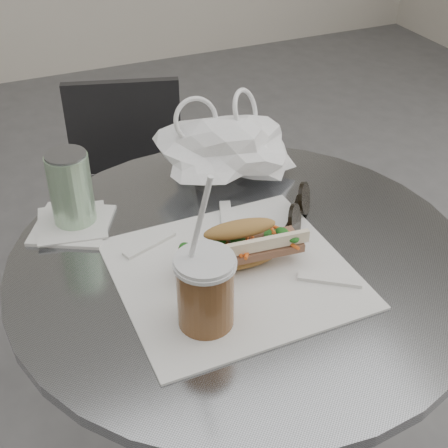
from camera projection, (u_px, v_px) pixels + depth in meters
name	position (u px, v px, depth m)	size (l,w,h in m)	color
cafe_table	(239.00, 368.00, 1.18)	(0.76, 0.76, 0.74)	slate
chair_far	(133.00, 239.00, 1.74)	(0.40, 0.43, 0.74)	#2B2C2E
sandwich_paper	(233.00, 273.00, 0.97)	(0.35, 0.33, 0.00)	white
banh_mi	(241.00, 245.00, 0.97)	(0.24, 0.11, 0.08)	#A6823F
iced_coffee	(205.00, 291.00, 0.85)	(0.09, 0.09, 0.25)	brown
sunglasses	(298.00, 212.00, 1.08)	(0.11, 0.11, 0.06)	black
plastic_bag	(226.00, 151.00, 1.17)	(0.24, 0.19, 0.12)	white
napkin_stack	(72.00, 224.00, 1.08)	(0.17, 0.17, 0.01)	white
drink_can	(71.00, 190.00, 1.05)	(0.07, 0.07, 0.14)	#5FA05D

